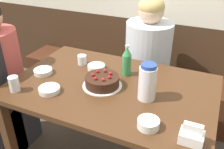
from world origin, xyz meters
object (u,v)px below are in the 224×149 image
object	(u,v)px
water_pitcher	(147,82)
person_pale_blue_shirt	(147,64)
bench_seat	(146,91)
bowl_soup_white	(148,123)
glass_water_tall	(82,60)
person_teal_shirt	(2,81)
napkin_holder	(192,136)
bowl_side_dish	(43,71)
birthday_cake	(102,81)
soju_bottle	(127,61)
glass_tumbler_short	(14,84)
bowl_rice_small	(96,67)
bowl_sauce_shallow	(49,90)

from	to	relation	value
water_pitcher	person_pale_blue_shirt	size ratio (longest dim) A/B	0.19
bench_seat	bowl_soup_white	xyz separation A→B (m)	(0.33, -1.12, 0.56)
glass_water_tall	person_teal_shirt	xyz separation A→B (m)	(-0.58, -0.26, -0.19)
bench_seat	glass_water_tall	bearing A→B (deg)	-116.82
bench_seat	napkin_holder	xyz separation A→B (m)	(0.54, -1.14, 0.58)
person_teal_shirt	bowl_soup_white	bearing A→B (deg)	-9.94
bench_seat	bowl_side_dish	bearing A→B (deg)	-119.71
birthday_cake	water_pitcher	world-z (taller)	water_pitcher
person_teal_shirt	soju_bottle	bearing A→B (deg)	14.48
glass_tumbler_short	person_teal_shirt	bearing A→B (deg)	149.10
water_pitcher	napkin_holder	size ratio (longest dim) A/B	2.04
birthday_cake	bowl_soup_white	bearing A→B (deg)	-33.78
napkin_holder	bowl_side_dish	size ratio (longest dim) A/B	0.86
person_pale_blue_shirt	bowl_side_dish	bearing A→B (deg)	-36.11
soju_bottle	water_pitcher	bearing A→B (deg)	-45.88
bench_seat	person_teal_shirt	bearing A→B (deg)	-135.28
bench_seat	bowl_rice_small	xyz separation A→B (m)	(-0.19, -0.67, 0.56)
bowl_sauce_shallow	bench_seat	bearing A→B (deg)	73.10
birthday_cake	bowl_soup_white	size ratio (longest dim) A/B	2.26
glass_tumbler_short	person_pale_blue_shirt	world-z (taller)	person_pale_blue_shirt
bench_seat	napkin_holder	bearing A→B (deg)	-64.51
birthday_cake	bowl_rice_small	bearing A→B (deg)	126.68
napkin_holder	person_teal_shirt	size ratio (longest dim) A/B	0.09
water_pitcher	glass_tumbler_short	bearing A→B (deg)	-161.42
bowl_rice_small	napkin_holder	bearing A→B (deg)	-32.23
bowl_side_dish	soju_bottle	bearing A→B (deg)	22.68
water_pitcher	person_pale_blue_shirt	distance (m)	0.81
bench_seat	bowl_rice_small	world-z (taller)	bowl_rice_small
water_pitcher	glass_tumbler_short	size ratio (longest dim) A/B	2.30
bowl_sauce_shallow	bowl_rice_small	bearing A→B (deg)	71.72
bowl_soup_white	bowl_sauce_shallow	world-z (taller)	bowl_soup_white
water_pitcher	glass_water_tall	world-z (taller)	water_pitcher
birthday_cake	bowl_rice_small	world-z (taller)	birthday_cake
bowl_rice_small	bowl_sauce_shallow	world-z (taller)	bowl_rice_small
birthday_cake	glass_water_tall	world-z (taller)	birthday_cake
birthday_cake	water_pitcher	size ratio (longest dim) A/B	1.13
glass_water_tall	glass_tumbler_short	size ratio (longest dim) A/B	0.73
bench_seat	glass_tumbler_short	size ratio (longest dim) A/B	27.48
bench_seat	bowl_rice_small	distance (m)	0.89
bowl_side_dish	glass_water_tall	bearing A→B (deg)	53.20
bench_seat	bowl_sauce_shallow	distance (m)	1.23
bowl_sauce_shallow	person_teal_shirt	size ratio (longest dim) A/B	0.11
bowl_rice_small	bench_seat	bearing A→B (deg)	73.90
bowl_side_dish	birthday_cake	bearing A→B (deg)	2.58
bowl_soup_white	bowl_sauce_shallow	size ratio (longest dim) A/B	0.85
glass_tumbler_short	person_pale_blue_shirt	xyz separation A→B (m)	(0.56, 0.99, -0.20)
bench_seat	birthday_cake	world-z (taller)	birthday_cake
person_pale_blue_shirt	bowl_rice_small	bearing A→B (deg)	-23.42
bowl_soup_white	bowl_rice_small	distance (m)	0.69
person_pale_blue_shirt	soju_bottle	bearing A→B (deg)	-0.20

